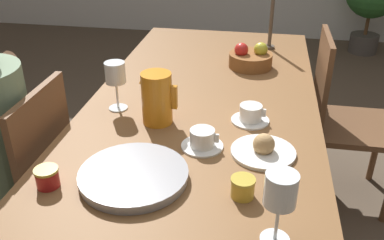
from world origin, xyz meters
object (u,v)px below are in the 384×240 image
Objects in this scene: chair_person_side at (23,189)px; jam_jar_amber at (47,177)px; jam_jar_red at (243,186)px; wine_glass_juice at (280,193)px; fruit_bowl at (251,58)px; teacup_across at (251,115)px; chair_opposite at (341,117)px; red_pitcher at (157,98)px; teacup_near_person at (202,140)px; serving_tray at (134,176)px; bread_plate at (263,149)px; candlestick_tall at (271,23)px; wine_glass_water at (115,75)px.

chair_person_side is 0.50m from jam_jar_amber.
jam_jar_amber is 0.57m from jam_jar_red.
wine_glass_juice is 1.18m from fruit_bowl.
chair_person_side is 0.93m from jam_jar_red.
chair_person_side is at bearing -136.41° from fruit_bowl.
chair_opposite is at bearing 53.51° from teacup_across.
teacup_near_person is at bearing -37.65° from red_pitcher.
teacup_near_person is (-0.24, 0.40, -0.12)m from wine_glass_juice.
chair_person_side is at bearing 158.60° from serving_tray.
jam_jar_red is (-0.09, 0.16, -0.11)m from wine_glass_juice.
chair_opposite is 0.96m from bread_plate.
wine_glass_juice reaches higher than fruit_bowl.
teacup_near_person and teacup_across have the same top height.
jam_jar_red is (0.33, -0.02, 0.02)m from serving_tray.
chair_person_side is 1.10m from wine_glass_juice.
teacup_near_person is at bearing 178.38° from bread_plate.
serving_tray is 1.54× the size of bread_plate.
teacup_across is at bearing 54.59° from teacup_near_person.
chair_person_side is 4.68× the size of red_pitcher.
red_pitcher is at bearing -116.49° from fruit_bowl.
fruit_bowl reaches higher than jam_jar_amber.
teacup_across is 2.03× the size of jam_jar_amber.
fruit_bowl is (-0.08, 0.78, 0.03)m from bread_plate.
jam_jar_amber is at bearing -114.50° from candlestick_tall.
candlestick_tall reaches higher than wine_glass_juice.
chair_opposite is 1.10m from red_pitcher.
wine_glass_water is 0.53m from teacup_across.
red_pitcher is 0.25m from teacup_near_person.
red_pitcher is (-0.79, -0.67, 0.36)m from chair_opposite.
jam_jar_red is 0.34× the size of fruit_bowl.
red_pitcher is at bearing -49.68° from chair_opposite.
wine_glass_water is 0.91× the size of bread_plate.
wine_glass_water is 0.74m from fruit_bowl.
fruit_bowl is (0.49, 0.54, -0.10)m from wine_glass_water.
red_pitcher is 0.91× the size of bread_plate.
jam_jar_amber and jam_jar_red have the same top height.
red_pitcher is at bearing 63.15° from jam_jar_amber.
serving_tray is at bearing -87.37° from red_pitcher.
wine_glass_water is 1.35× the size of teacup_near_person.
wine_glass_water is at bearing -58.68° from chair_opposite.
chair_opposite is 4.35× the size of fruit_bowl.
chair_opposite is at bearing 53.26° from serving_tray.
chair_person_side is 0.65m from red_pitcher.
chair_person_side is 0.57m from wine_glass_water.
chair_opposite is 1.32m from serving_tray.
chair_person_side is 2.77× the size of serving_tray.
wine_glass_juice is 2.82× the size of jam_jar_amber.
chair_person_side is 0.93m from teacup_across.
teacup_across is (-0.45, -0.61, 0.29)m from chair_opposite.
teacup_across is at bearing 98.65° from wine_glass_juice.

